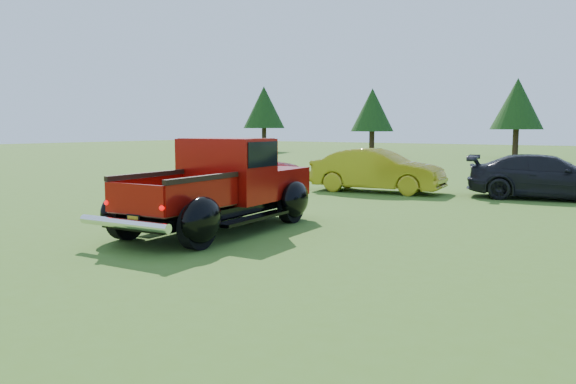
% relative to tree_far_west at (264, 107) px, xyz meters
% --- Properties ---
extents(ground, '(120.00, 120.00, 0.00)m').
position_rel_tree_far_west_xyz_m(ground, '(22.00, -30.00, -3.52)').
color(ground, '#40641C').
rests_on(ground, ground).
extents(tree_far_west, '(3.33, 3.33, 5.20)m').
position_rel_tree_far_west_xyz_m(tree_far_west, '(0.00, 0.00, 0.00)').
color(tree_far_west, '#332114').
rests_on(tree_far_west, ground).
extents(tree_west, '(2.94, 2.94, 4.60)m').
position_rel_tree_far_west_xyz_m(tree_west, '(10.00, -1.00, -0.41)').
color(tree_west, '#332114').
rests_on(tree_west, ground).
extents(tree_mid_left, '(3.20, 3.20, 5.00)m').
position_rel_tree_far_west_xyz_m(tree_mid_left, '(19.00, 1.00, -0.14)').
color(tree_mid_left, '#332114').
rests_on(tree_mid_left, ground).
extents(pickup_truck, '(2.41, 4.70, 1.70)m').
position_rel_tree_far_west_xyz_m(pickup_truck, '(20.10, -28.32, -2.71)').
color(pickup_truck, black).
rests_on(pickup_truck, ground).
extents(show_car_red, '(4.22, 1.87, 1.41)m').
position_rel_tree_far_west_xyz_m(show_car_red, '(15.50, -22.19, -2.81)').
color(show_car_red, maroon).
rests_on(show_car_red, ground).
extents(show_car_yellow, '(4.01, 1.80, 1.28)m').
position_rel_tree_far_west_xyz_m(show_car_yellow, '(19.91, -21.24, -2.88)').
color(show_car_yellow, '#A39015').
rests_on(show_car_yellow, ground).
extents(show_car_grey, '(4.33, 2.43, 1.18)m').
position_rel_tree_far_west_xyz_m(show_car_grey, '(24.38, -20.19, -2.93)').
color(show_car_grey, black).
rests_on(show_car_grey, ground).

